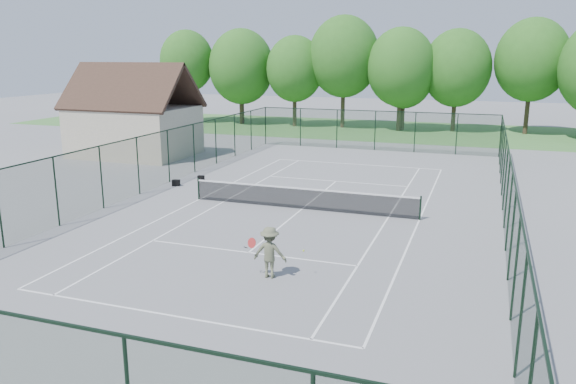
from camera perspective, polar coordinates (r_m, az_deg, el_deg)
name	(u,v)px	position (r m, az deg, el deg)	size (l,w,h in m)	color
ground	(302,209)	(26.69, 1.43, -1.75)	(140.00, 140.00, 0.00)	gray
grass_far	(398,131)	(55.50, 11.12, 6.14)	(80.00, 16.00, 0.01)	#4A843D
court_lines	(302,209)	(26.69, 1.43, -1.74)	(11.05, 23.85, 0.01)	white
tennis_net	(302,197)	(26.54, 1.44, -0.55)	(11.08, 0.08, 1.10)	black
fence_enclosure	(302,177)	(26.31, 1.45, 1.53)	(18.05, 36.05, 3.02)	#18361D
utility_building	(134,112)	(42.15, -15.41, 7.81)	(8.60, 6.27, 6.63)	beige
tree_line_far	(401,67)	(55.05, 11.41, 12.32)	(39.40, 6.40, 9.70)	#3F3121
sports_bag_a	(176,183)	(31.97, -11.30, 0.92)	(0.43, 0.26, 0.35)	black
sports_bag_b	(201,178)	(33.12, -8.83, 1.42)	(0.37, 0.22, 0.29)	black
tennis_player	(270,252)	(18.45, -1.86, -6.13)	(1.92, 0.80, 1.72)	#5F6347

